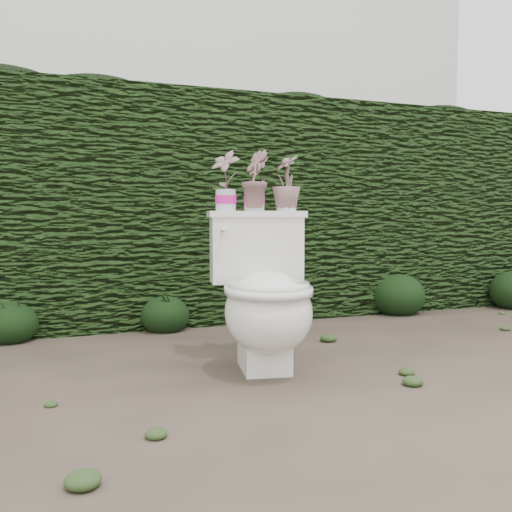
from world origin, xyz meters
name	(u,v)px	position (x,y,z in m)	size (l,w,h in m)	color
ground	(292,365)	(0.00, 0.00, 0.00)	(60.00, 60.00, 0.00)	brown
hedge	(204,210)	(0.00, 1.60, 0.80)	(8.00, 1.00, 1.60)	#223E14
house_wall	(161,133)	(0.60, 6.00, 2.00)	(8.00, 3.50, 4.00)	silver
toilet	(265,298)	(-0.17, -0.05, 0.36)	(0.58, 0.75, 0.78)	white
potted_plant_left	(226,182)	(-0.28, 0.21, 0.93)	(0.16, 0.11, 0.30)	#23712E
potted_plant_center	(254,182)	(-0.14, 0.18, 0.93)	(0.17, 0.13, 0.30)	#23712E
potted_plant_right	(286,185)	(0.03, 0.15, 0.91)	(0.15, 0.15, 0.28)	#23712E
liriope_clump_1	(9,319)	(-1.35, 1.11, 0.13)	(0.33, 0.33, 0.27)	black
liriope_clump_2	(165,311)	(-0.41, 1.10, 0.13)	(0.32, 0.32, 0.26)	black
liriope_clump_3	(278,300)	(0.41, 1.12, 0.16)	(0.39, 0.39, 0.31)	black
liriope_clump_4	(397,292)	(1.40, 1.10, 0.17)	(0.42, 0.42, 0.34)	black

